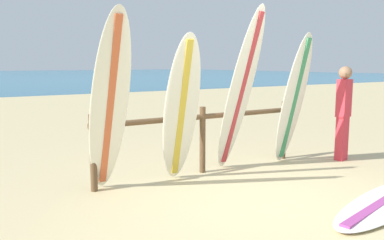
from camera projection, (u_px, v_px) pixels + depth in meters
name	position (u px, v px, depth m)	size (l,w,h in m)	color
ground_plane	(265.00, 203.00, 4.72)	(120.00, 120.00, 0.00)	#CCB784
surfboard_rack	(203.00, 129.00, 5.94)	(3.48, 0.09, 1.01)	brown
surfboard_leaning_far_left	(109.00, 106.00, 4.73)	(0.55, 1.09, 2.28)	white
surfboard_leaning_left	(181.00, 110.00, 5.31)	(0.61, 0.82, 2.05)	white
surfboard_leaning_center_left	(240.00, 91.00, 5.86)	(0.58, 0.91, 2.47)	white
surfboard_leaning_center	(293.00, 100.00, 6.37)	(0.49, 0.63, 2.14)	white
beachgoer_standing	(343.00, 109.00, 6.68)	(0.28, 0.22, 1.61)	#D8333F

